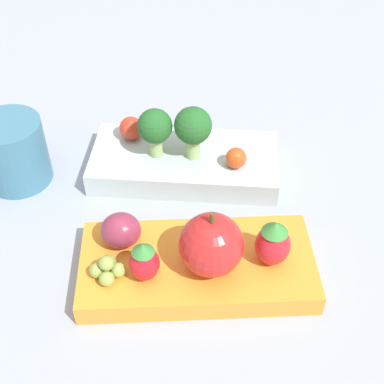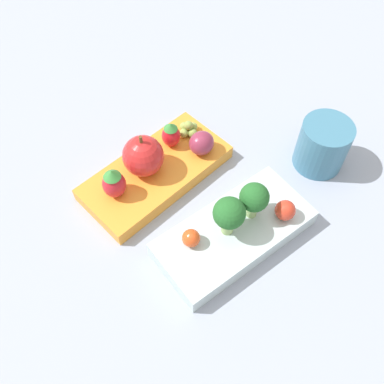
{
  "view_description": "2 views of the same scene",
  "coord_description": "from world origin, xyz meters",
  "px_view_note": "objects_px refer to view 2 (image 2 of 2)",
  "views": [
    {
      "loc": [
        -0.01,
        -0.38,
        0.4
      ],
      "look_at": [
        -0.0,
        -0.0,
        0.04
      ],
      "focal_mm": 50.0,
      "sensor_mm": 36.0,
      "label": 1
    },
    {
      "loc": [
        0.21,
        0.23,
        0.49
      ],
      "look_at": [
        -0.0,
        -0.0,
        0.04
      ],
      "focal_mm": 40.0,
      "sensor_mm": 36.0,
      "label": 2
    }
  ],
  "objects_px": {
    "bento_box_fruit": "(154,174)",
    "broccoli_floret_0": "(228,215)",
    "broccoli_floret_1": "(254,198)",
    "cherry_tomato_0": "(285,210)",
    "drinking_cup": "(323,145)",
    "bento_box_savoury": "(234,233)",
    "cherry_tomato_1": "(191,238)",
    "apple": "(143,156)",
    "strawberry_1": "(171,135)",
    "plum": "(201,143)",
    "strawberry_0": "(114,183)",
    "grape_cluster": "(189,129)"
  },
  "relations": [
    {
      "from": "bento_box_savoury",
      "to": "strawberry_1",
      "type": "distance_m",
      "value": 0.17
    },
    {
      "from": "plum",
      "to": "apple",
      "type": "bearing_deg",
      "value": -20.24
    },
    {
      "from": "cherry_tomato_1",
      "to": "plum",
      "type": "relative_size",
      "value": 0.61
    },
    {
      "from": "apple",
      "to": "drinking_cup",
      "type": "bearing_deg",
      "value": 143.95
    },
    {
      "from": "grape_cluster",
      "to": "drinking_cup",
      "type": "xyz_separation_m",
      "value": [
        -0.11,
        0.16,
        0.01
      ]
    },
    {
      "from": "broccoli_floret_0",
      "to": "drinking_cup",
      "type": "xyz_separation_m",
      "value": [
        -0.19,
        -0.0,
        -0.03
      ]
    },
    {
      "from": "cherry_tomato_0",
      "to": "cherry_tomato_1",
      "type": "distance_m",
      "value": 0.12
    },
    {
      "from": "bento_box_savoury",
      "to": "strawberry_1",
      "type": "height_order",
      "value": "strawberry_1"
    },
    {
      "from": "grape_cluster",
      "to": "strawberry_0",
      "type": "bearing_deg",
      "value": 5.29
    },
    {
      "from": "drinking_cup",
      "to": "broccoli_floret_1",
      "type": "bearing_deg",
      "value": 1.59
    },
    {
      "from": "broccoli_floret_1",
      "to": "cherry_tomato_0",
      "type": "xyz_separation_m",
      "value": [
        -0.03,
        0.03,
        -0.02
      ]
    },
    {
      "from": "bento_box_fruit",
      "to": "strawberry_0",
      "type": "height_order",
      "value": "strawberry_0"
    },
    {
      "from": "cherry_tomato_1",
      "to": "apple",
      "type": "height_order",
      "value": "apple"
    },
    {
      "from": "cherry_tomato_1",
      "to": "apple",
      "type": "distance_m",
      "value": 0.13
    },
    {
      "from": "broccoli_floret_0",
      "to": "apple",
      "type": "height_order",
      "value": "apple"
    },
    {
      "from": "apple",
      "to": "cherry_tomato_0",
      "type": "bearing_deg",
      "value": 113.52
    },
    {
      "from": "broccoli_floret_0",
      "to": "cherry_tomato_1",
      "type": "relative_size",
      "value": 2.7
    },
    {
      "from": "bento_box_fruit",
      "to": "cherry_tomato_1",
      "type": "distance_m",
      "value": 0.13
    },
    {
      "from": "grape_cluster",
      "to": "plum",
      "type": "bearing_deg",
      "value": 75.43
    },
    {
      "from": "cherry_tomato_0",
      "to": "drinking_cup",
      "type": "xyz_separation_m",
      "value": [
        -0.12,
        -0.03,
        -0.0
      ]
    },
    {
      "from": "grape_cluster",
      "to": "drinking_cup",
      "type": "height_order",
      "value": "drinking_cup"
    },
    {
      "from": "bento_box_savoury",
      "to": "apple",
      "type": "bearing_deg",
      "value": -82.27
    },
    {
      "from": "broccoli_floret_1",
      "to": "drinking_cup",
      "type": "xyz_separation_m",
      "value": [
        -0.15,
        -0.0,
        -0.03
      ]
    },
    {
      "from": "broccoli_floret_1",
      "to": "cherry_tomato_0",
      "type": "height_order",
      "value": "broccoli_floret_1"
    },
    {
      "from": "bento_box_savoury",
      "to": "cherry_tomato_0",
      "type": "distance_m",
      "value": 0.07
    },
    {
      "from": "strawberry_0",
      "to": "drinking_cup",
      "type": "xyz_separation_m",
      "value": [
        -0.26,
        0.14,
        -0.01
      ]
    },
    {
      "from": "bento_box_savoury",
      "to": "strawberry_0",
      "type": "relative_size",
      "value": 4.42
    },
    {
      "from": "bento_box_fruit",
      "to": "broccoli_floret_0",
      "type": "bearing_deg",
      "value": 90.94
    },
    {
      "from": "cherry_tomato_1",
      "to": "apple",
      "type": "relative_size",
      "value": 0.34
    },
    {
      "from": "broccoli_floret_1",
      "to": "bento_box_savoury",
      "type": "bearing_deg",
      "value": 1.42
    },
    {
      "from": "bento_box_fruit",
      "to": "broccoli_floret_1",
      "type": "xyz_separation_m",
      "value": [
        -0.04,
        0.14,
        0.05
      ]
    },
    {
      "from": "bento_box_savoury",
      "to": "plum",
      "type": "relative_size",
      "value": 5.76
    },
    {
      "from": "bento_box_savoury",
      "to": "cherry_tomato_0",
      "type": "xyz_separation_m",
      "value": [
        -0.06,
        0.03,
        0.03
      ]
    },
    {
      "from": "apple",
      "to": "cherry_tomato_1",
      "type": "bearing_deg",
      "value": 75.65
    },
    {
      "from": "bento_box_savoury",
      "to": "cherry_tomato_1",
      "type": "height_order",
      "value": "cherry_tomato_1"
    },
    {
      "from": "plum",
      "to": "broccoli_floret_0",
      "type": "bearing_deg",
      "value": 59.4
    },
    {
      "from": "broccoli_floret_0",
      "to": "cherry_tomato_1",
      "type": "height_order",
      "value": "broccoli_floret_0"
    },
    {
      "from": "bento_box_fruit",
      "to": "strawberry_1",
      "type": "bearing_deg",
      "value": -160.07
    },
    {
      "from": "grape_cluster",
      "to": "apple",
      "type": "bearing_deg",
      "value": 5.05
    },
    {
      "from": "cherry_tomato_0",
      "to": "strawberry_0",
      "type": "xyz_separation_m",
      "value": [
        0.13,
        -0.18,
        0.01
      ]
    },
    {
      "from": "bento_box_fruit",
      "to": "drinking_cup",
      "type": "xyz_separation_m",
      "value": [
        -0.19,
        0.14,
        0.03
      ]
    },
    {
      "from": "bento_box_savoury",
      "to": "cherry_tomato_1",
      "type": "bearing_deg",
      "value": -22.9
    },
    {
      "from": "broccoli_floret_0",
      "to": "apple",
      "type": "xyz_separation_m",
      "value": [
        0.01,
        -0.15,
        -0.01
      ]
    },
    {
      "from": "strawberry_0",
      "to": "strawberry_1",
      "type": "bearing_deg",
      "value": -172.43
    },
    {
      "from": "bento_box_savoury",
      "to": "plum",
      "type": "xyz_separation_m",
      "value": [
        -0.06,
        -0.12,
        0.03
      ]
    },
    {
      "from": "strawberry_0",
      "to": "drinking_cup",
      "type": "distance_m",
      "value": 0.29
    },
    {
      "from": "strawberry_1",
      "to": "plum",
      "type": "relative_size",
      "value": 1.12
    },
    {
      "from": "cherry_tomato_0",
      "to": "drinking_cup",
      "type": "bearing_deg",
      "value": -164.34
    },
    {
      "from": "broccoli_floret_1",
      "to": "plum",
      "type": "distance_m",
      "value": 0.13
    },
    {
      "from": "broccoli_floret_0",
      "to": "cherry_tomato_0",
      "type": "xyz_separation_m",
      "value": [
        -0.07,
        0.03,
        -0.03
      ]
    }
  ]
}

